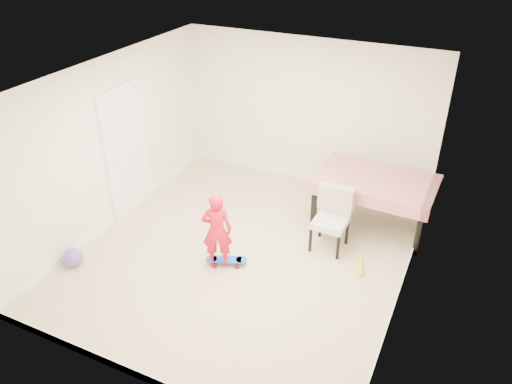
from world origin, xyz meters
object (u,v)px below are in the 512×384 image
at_px(skateboard, 227,262).
at_px(child, 217,232).
at_px(dining_chair, 330,221).
at_px(balloon, 73,257).
at_px(dining_table, 373,202).

relative_size(skateboard, child, 0.52).
height_order(dining_chair, skateboard, dining_chair).
bearing_deg(balloon, child, 25.05).
relative_size(dining_table, child, 1.57).
relative_size(dining_table, skateboard, 3.05).
relative_size(child, balloon, 4.06).
bearing_deg(dining_table, balloon, -139.63).
height_order(dining_table, child, child).
bearing_deg(child, dining_table, -156.14).
relative_size(dining_table, balloon, 6.39).
xyz_separation_m(child, balloon, (-1.85, -0.86, -0.43)).
bearing_deg(child, dining_chair, -164.91).
distance_m(dining_chair, balloon, 3.69).
distance_m(dining_table, child, 2.58).
distance_m(skateboard, balloon, 2.16).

